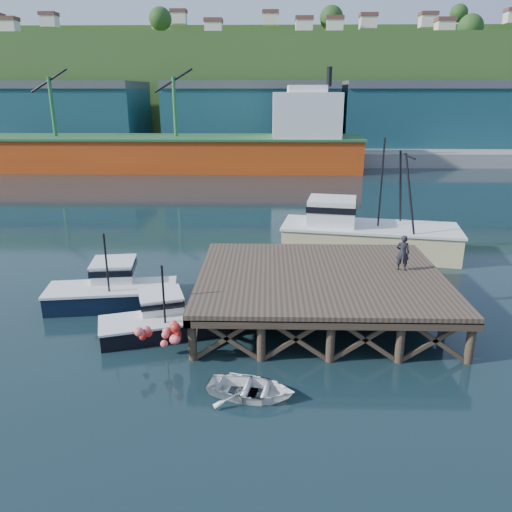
{
  "coord_description": "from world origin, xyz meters",
  "views": [
    {
      "loc": [
        2.88,
        -23.1,
        10.69
      ],
      "look_at": [
        2.28,
        2.0,
        2.36
      ],
      "focal_mm": 35.0,
      "sensor_mm": 36.0,
      "label": 1
    }
  ],
  "objects_px": {
    "boat_black": "(163,319)",
    "dinghy": "(251,389)",
    "trawler": "(366,231)",
    "boat_navy": "(113,289)",
    "dockworker": "(403,253)"
  },
  "relations": [
    {
      "from": "boat_black",
      "to": "dockworker",
      "type": "distance_m",
      "value": 12.13
    },
    {
      "from": "boat_black",
      "to": "dockworker",
      "type": "bearing_deg",
      "value": -3.56
    },
    {
      "from": "boat_black",
      "to": "dinghy",
      "type": "relative_size",
      "value": 1.9
    },
    {
      "from": "boat_navy",
      "to": "trawler",
      "type": "distance_m",
      "value": 17.23
    },
    {
      "from": "trawler",
      "to": "dockworker",
      "type": "relative_size",
      "value": 6.79
    },
    {
      "from": "dinghy",
      "to": "trawler",
      "type": "bearing_deg",
      "value": -11.19
    },
    {
      "from": "dockworker",
      "to": "trawler",
      "type": "bearing_deg",
      "value": -75.8
    },
    {
      "from": "boat_navy",
      "to": "boat_black",
      "type": "height_order",
      "value": "boat_navy"
    },
    {
      "from": "boat_navy",
      "to": "dinghy",
      "type": "bearing_deg",
      "value": -55.64
    },
    {
      "from": "boat_black",
      "to": "dinghy",
      "type": "distance_m",
      "value": 6.62
    },
    {
      "from": "dinghy",
      "to": "dockworker",
      "type": "bearing_deg",
      "value": -30.62
    },
    {
      "from": "boat_black",
      "to": "dockworker",
      "type": "height_order",
      "value": "dockworker"
    },
    {
      "from": "trawler",
      "to": "dockworker",
      "type": "bearing_deg",
      "value": -79.6
    },
    {
      "from": "boat_black",
      "to": "trawler",
      "type": "height_order",
      "value": "trawler"
    },
    {
      "from": "dinghy",
      "to": "dockworker",
      "type": "xyz_separation_m",
      "value": [
        7.3,
        8.0,
        2.69
      ]
    }
  ]
}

